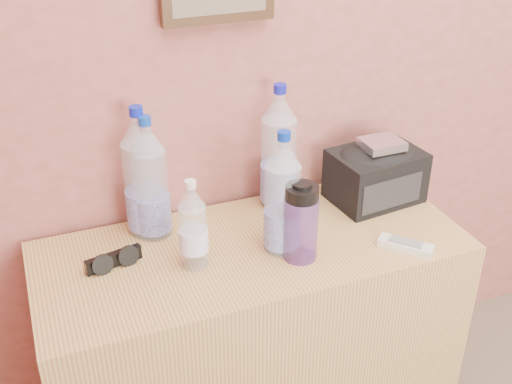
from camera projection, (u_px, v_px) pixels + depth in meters
dresser at (253, 346)px, 1.92m from camera, size 1.17×0.49×0.73m
pet_large_a at (143, 179)px, 1.72m from camera, size 0.10×0.10×0.37m
pet_large_b at (150, 184)px, 1.72m from camera, size 0.09×0.09×0.35m
pet_large_c at (279, 154)px, 1.85m from camera, size 0.10×0.10×0.38m
pet_large_d at (282, 200)px, 1.65m from camera, size 0.09×0.09×0.34m
pet_small at (193, 229)px, 1.61m from camera, size 0.07×0.07×0.25m
nalgene_bottle at (301, 221)px, 1.64m from camera, size 0.09×0.09×0.22m
sunglasses at (113, 260)px, 1.65m from camera, size 0.16×0.09×0.04m
ac_remote at (406, 245)px, 1.72m from camera, size 0.13×0.14×0.02m
toiletry_bag at (376, 173)px, 1.92m from camera, size 0.28×0.21×0.18m
foil_packet at (382, 144)px, 1.86m from camera, size 0.12×0.10×0.02m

